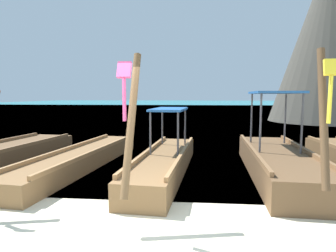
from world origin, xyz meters
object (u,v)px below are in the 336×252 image
at_px(karst_rock, 331,36).
at_px(longtail_boat_green_ribbon, 81,159).
at_px(longtail_boat_pink_ribbon, 165,161).
at_px(longtail_boat_yellow_ribbon, 278,161).

bearing_deg(karst_rock, longtail_boat_green_ribbon, -130.46).
bearing_deg(longtail_boat_pink_ribbon, karst_rock, 55.74).
bearing_deg(longtail_boat_pink_ribbon, longtail_boat_yellow_ribbon, 1.85).
xyz_separation_m(longtail_boat_yellow_ribbon, karst_rock, (8.38, 16.46, 6.29)).
relative_size(longtail_boat_green_ribbon, longtail_boat_yellow_ribbon, 1.18).
distance_m(longtail_boat_green_ribbon, longtail_boat_yellow_ribbon, 5.35).
xyz_separation_m(longtail_boat_pink_ribbon, longtail_boat_yellow_ribbon, (2.89, 0.09, 0.04)).
height_order(longtail_boat_pink_ribbon, longtail_boat_yellow_ribbon, longtail_boat_yellow_ribbon).
relative_size(longtail_boat_pink_ribbon, karst_rock, 0.44).
distance_m(longtail_boat_pink_ribbon, karst_rock, 21.01).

